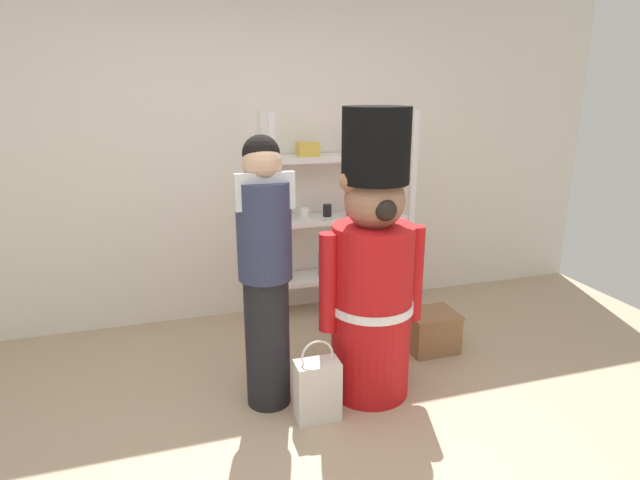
{
  "coord_description": "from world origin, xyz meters",
  "views": [
    {
      "loc": [
        -0.64,
        -1.99,
        1.83
      ],
      "look_at": [
        0.2,
        0.74,
        1.0
      ],
      "focal_mm": 29.56,
      "sensor_mm": 36.0,
      "label": 1
    }
  ],
  "objects_px": {
    "teddy_bear_guard": "(372,272)",
    "display_crate": "(431,331)",
    "merchandise_shelf": "(340,212)",
    "shopping_bag": "(317,389)",
    "person_shopper": "(265,269)"
  },
  "relations": [
    {
      "from": "person_shopper",
      "to": "teddy_bear_guard",
      "type": "bearing_deg",
      "value": -6.31
    },
    {
      "from": "merchandise_shelf",
      "to": "shopping_bag",
      "type": "relative_size",
      "value": 3.4
    },
    {
      "from": "merchandise_shelf",
      "to": "teddy_bear_guard",
      "type": "xyz_separation_m",
      "value": [
        -0.25,
        -1.28,
        -0.06
      ]
    },
    {
      "from": "merchandise_shelf",
      "to": "shopping_bag",
      "type": "bearing_deg",
      "value": -113.74
    },
    {
      "from": "teddy_bear_guard",
      "to": "person_shopper",
      "type": "height_order",
      "value": "teddy_bear_guard"
    },
    {
      "from": "shopping_bag",
      "to": "merchandise_shelf",
      "type": "bearing_deg",
      "value": 66.26
    },
    {
      "from": "merchandise_shelf",
      "to": "person_shopper",
      "type": "bearing_deg",
      "value": -125.79
    },
    {
      "from": "merchandise_shelf",
      "to": "display_crate",
      "type": "relative_size",
      "value": 4.68
    },
    {
      "from": "merchandise_shelf",
      "to": "person_shopper",
      "type": "distance_m",
      "value": 1.49
    },
    {
      "from": "teddy_bear_guard",
      "to": "display_crate",
      "type": "relative_size",
      "value": 4.89
    },
    {
      "from": "person_shopper",
      "to": "shopping_bag",
      "type": "bearing_deg",
      "value": -46.58
    },
    {
      "from": "person_shopper",
      "to": "display_crate",
      "type": "distance_m",
      "value": 1.47
    },
    {
      "from": "merchandise_shelf",
      "to": "teddy_bear_guard",
      "type": "distance_m",
      "value": 1.3
    },
    {
      "from": "merchandise_shelf",
      "to": "display_crate",
      "type": "bearing_deg",
      "value": -67.09
    },
    {
      "from": "merchandise_shelf",
      "to": "person_shopper",
      "type": "xyz_separation_m",
      "value": [
        -0.87,
        -1.21,
        -0.0
      ]
    }
  ]
}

